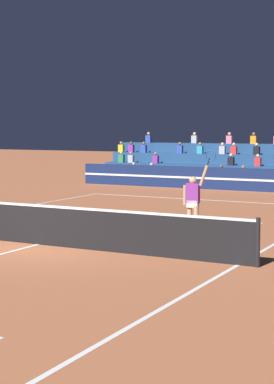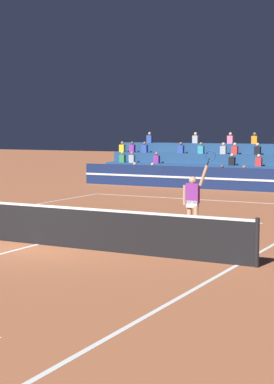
% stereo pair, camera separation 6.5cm
% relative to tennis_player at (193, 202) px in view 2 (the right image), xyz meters
% --- Properties ---
extents(ground_plane, '(120.00, 120.00, 0.00)m').
position_rel_tennis_player_xyz_m(ground_plane, '(-3.16, -2.98, -0.99)').
color(ground_plane, '#AD603D').
extents(court_lines, '(11.10, 23.90, 0.01)m').
position_rel_tennis_player_xyz_m(court_lines, '(-3.16, -2.98, -0.98)').
color(court_lines, white).
rests_on(court_lines, ground).
extents(tennis_net, '(12.00, 0.10, 1.10)m').
position_rel_tennis_player_xyz_m(tennis_net, '(-3.16, -2.98, -0.44)').
color(tennis_net, black).
rests_on(tennis_net, ground).
extents(sponsor_banner_wall, '(18.00, 0.26, 1.10)m').
position_rel_tennis_player_xyz_m(sponsor_banner_wall, '(-3.16, 13.60, -0.44)').
color(sponsor_banner_wall, navy).
rests_on(sponsor_banner_wall, ground).
extents(bleacher_stand, '(17.74, 3.80, 2.83)m').
position_rel_tennis_player_xyz_m(bleacher_stand, '(-3.16, 16.77, -0.15)').
color(bleacher_stand, navy).
rests_on(bleacher_stand, ground).
extents(tennis_player, '(0.97, 0.33, 2.49)m').
position_rel_tennis_player_xyz_m(tennis_player, '(0.00, 0.00, 0.00)').
color(tennis_player, tan).
rests_on(tennis_player, ground).
extents(tennis_ball, '(0.07, 0.07, 0.07)m').
position_rel_tennis_player_xyz_m(tennis_ball, '(-6.20, -0.78, -0.95)').
color(tennis_ball, '#C6DB33').
rests_on(tennis_ball, ground).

